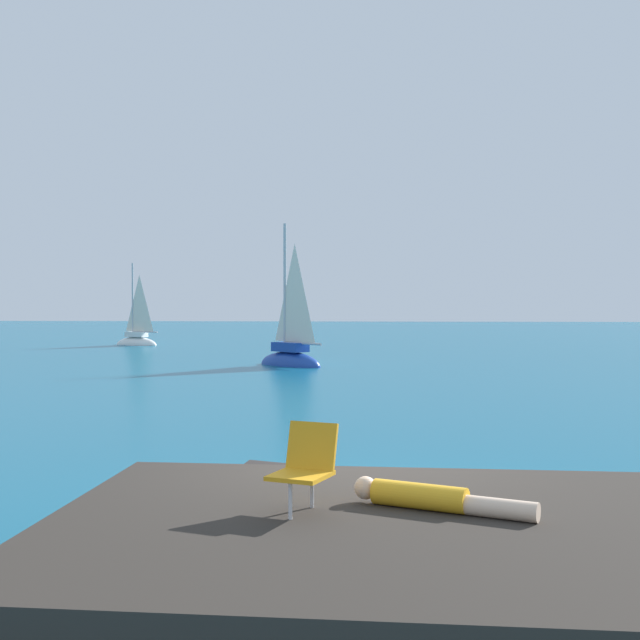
# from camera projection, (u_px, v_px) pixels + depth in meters

# --- Properties ---
(ground_plane) EXTENTS (160.00, 160.00, 0.00)m
(ground_plane) POSITION_uv_depth(u_px,v_px,m) (359.00, 511.00, 10.24)
(ground_plane) COLOR #0F5675
(shore_ledge) EXTENTS (6.92, 5.05, 0.59)m
(shore_ledge) POSITION_uv_depth(u_px,v_px,m) (423.00, 554.00, 7.51)
(shore_ledge) COLOR #2D2823
(shore_ledge) RESTS_ON ground
(boulder_seaward) EXTENTS (1.81, 1.69, 1.01)m
(boulder_seaward) POSITION_uv_depth(u_px,v_px,m) (288.00, 515.00, 10.03)
(boulder_seaward) COLOR #2B2725
(boulder_seaward) RESTS_ON ground
(boulder_inland) EXTENTS (1.71, 1.63, 0.94)m
(boulder_inland) POSITION_uv_depth(u_px,v_px,m) (220.00, 520.00, 9.80)
(boulder_inland) COLOR #312C22
(boulder_inland) RESTS_ON ground
(sailboat_near) EXTENTS (2.98, 2.83, 5.83)m
(sailboat_near) POSITION_uv_depth(u_px,v_px,m) (290.00, 357.00, 31.91)
(sailboat_near) COLOR #193D99
(sailboat_near) RESTS_ON ground
(sailboat_far) EXTENTS (2.67, 1.74, 4.81)m
(sailboat_far) POSITION_uv_depth(u_px,v_px,m) (137.00, 340.00, 45.63)
(sailboat_far) COLOR white
(sailboat_far) RESTS_ON ground
(person_sunbather) EXTENTS (1.65, 0.87, 0.25)m
(person_sunbather) POSITION_uv_depth(u_px,v_px,m) (433.00, 498.00, 7.88)
(person_sunbather) COLOR gold
(person_sunbather) RESTS_ON shore_ledge
(beach_chair) EXTENTS (0.66, 0.72, 0.80)m
(beach_chair) POSITION_uv_depth(u_px,v_px,m) (306.00, 463.00, 7.85)
(beach_chair) COLOR orange
(beach_chair) RESTS_ON shore_ledge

